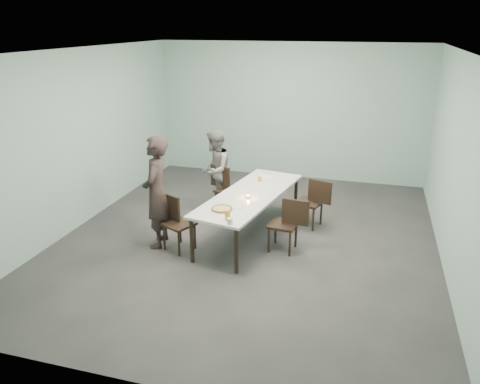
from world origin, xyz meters
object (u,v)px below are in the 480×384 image
(diner_far, at_px, (215,170))
(tealight, at_px, (248,197))
(chair_near_left, at_px, (175,218))
(side_plate, at_px, (236,207))
(diner_near, at_px, (157,192))
(chair_far_right, at_px, (313,200))
(amber_tumbler, at_px, (260,179))
(beer_glass, at_px, (227,215))
(water_tumbler, at_px, (230,221))
(pizza, at_px, (222,209))
(chair_far_left, at_px, (225,186))
(chair_near_right, at_px, (288,221))
(table, at_px, (250,197))

(diner_far, xyz_separation_m, tealight, (0.97, -1.21, 0.00))
(chair_near_left, xyz_separation_m, side_plate, (0.96, 0.12, 0.25))
(diner_near, bearing_deg, chair_far_right, 111.21)
(diner_far, height_order, amber_tumbler, diner_far)
(beer_glass, distance_m, water_tumbler, 0.15)
(diner_near, relative_size, beer_glass, 11.94)
(diner_near, height_order, diner_far, diner_near)
(chair_far_right, relative_size, beer_glass, 5.80)
(pizza, relative_size, water_tumbler, 3.78)
(diner_near, distance_m, water_tumbler, 1.47)
(chair_near_left, relative_size, chair_far_left, 1.00)
(chair_near_left, bearing_deg, diner_far, 112.75)
(chair_far_right, xyz_separation_m, water_tumbler, (-0.91, -1.92, 0.29))
(pizza, relative_size, tealight, 6.07)
(diner_near, relative_size, amber_tumbler, 22.39)
(chair_far_left, distance_m, side_plate, 1.71)
(water_tumbler, bearing_deg, amber_tumbler, 91.48)
(diner_near, bearing_deg, chair_near_right, 89.68)
(amber_tumbler, bearing_deg, chair_far_right, -0.36)
(table, relative_size, beer_glass, 18.13)
(side_plate, distance_m, water_tumbler, 0.64)
(table, distance_m, diner_near, 1.51)
(chair_near_right, bearing_deg, pizza, 30.70)
(amber_tumbler, bearing_deg, diner_near, -133.41)
(table, distance_m, beer_glass, 1.14)
(diner_far, bearing_deg, side_plate, 23.26)
(table, xyz_separation_m, beer_glass, (-0.02, -1.13, 0.13))
(side_plate, distance_m, tealight, 0.44)
(diner_far, relative_size, water_tumbler, 17.06)
(side_plate, bearing_deg, chair_near_left, -172.74)
(chair_far_left, bearing_deg, chair_far_right, 9.84)
(table, bearing_deg, chair_near_right, -27.61)
(chair_far_left, height_order, tealight, chair_far_left)
(beer_glass, height_order, tealight, beer_glass)
(chair_far_left, relative_size, tealight, 15.54)
(pizza, xyz_separation_m, water_tumbler, (0.27, -0.46, 0.03))
(diner_far, distance_m, amber_tumbler, 1.01)
(diner_far, relative_size, beer_glass, 10.23)
(pizza, bearing_deg, chair_near_right, 24.58)
(diner_far, bearing_deg, diner_near, -17.32)
(diner_near, bearing_deg, amber_tumbler, 126.51)
(amber_tumbler, bearing_deg, table, -90.30)
(chair_near_left, distance_m, beer_glass, 1.10)
(side_plate, relative_size, amber_tumbler, 2.25)
(pizza, distance_m, water_tumbler, 0.54)
(diner_near, relative_size, pizza, 5.27)
(chair_near_left, xyz_separation_m, diner_near, (-0.31, 0.03, 0.39))
(chair_far_left, relative_size, water_tumbler, 9.67)
(beer_glass, bearing_deg, chair_far_left, 108.72)
(chair_near_right, height_order, chair_far_right, same)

